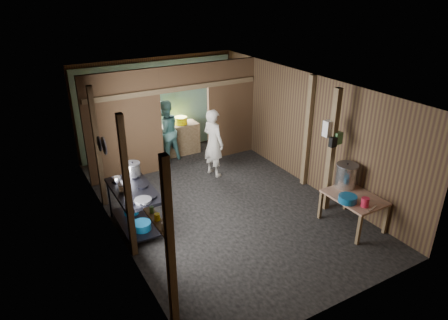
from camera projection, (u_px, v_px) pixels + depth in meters
floor at (219, 203)px, 8.77m from camera, size 4.50×7.00×0.00m
ceiling at (219, 85)px, 7.70m from camera, size 4.50×7.00×0.00m
wall_back at (157, 105)px, 11.01m from camera, size 4.50×0.00×2.60m
wall_front at (344, 233)px, 5.47m from camera, size 4.50×0.00×2.60m
wall_left at (110, 171)px, 7.22m from camera, size 0.00×7.00×2.60m
wall_right at (304, 129)px, 9.26m from camera, size 0.00×7.00×2.60m
partition_left at (124, 127)px, 9.38m from camera, size 1.85×0.10×2.60m
partition_right at (231, 109)px, 10.69m from camera, size 1.35×0.10×2.60m
partition_header at (184, 77)px, 9.68m from camera, size 1.30×0.10×0.60m
turquoise_panel at (158, 108)px, 10.98m from camera, size 4.40×0.06×2.50m
back_counter at (177, 139)px, 11.07m from camera, size 1.20×0.50×0.85m
wall_clock at (166, 83)px, 10.79m from camera, size 0.20×0.03×0.20m
post_left_a at (170, 247)px, 5.19m from camera, size 0.10×0.12×2.60m
post_left_b at (127, 189)px, 6.62m from camera, size 0.10×0.12×2.60m
post_left_c at (97, 148)px, 8.20m from camera, size 0.10×0.12×2.60m
post_right at (308, 132)px, 9.07m from camera, size 0.10×0.12×2.60m
post_free at (331, 152)px, 8.05m from camera, size 0.12×0.12×2.60m
cross_beam at (175, 89)px, 9.63m from camera, size 4.40×0.12×0.12m
pan_lid_big at (104, 146)px, 7.41m from camera, size 0.03×0.34×0.34m
pan_lid_small at (99, 144)px, 7.77m from camera, size 0.03×0.30×0.30m
wall_shelf at (157, 221)px, 5.56m from camera, size 0.14×0.80×0.03m
jar_white at (164, 226)px, 5.34m from camera, size 0.07×0.07×0.10m
jar_yellow at (157, 217)px, 5.53m from camera, size 0.08×0.08×0.10m
jar_green at (152, 210)px, 5.71m from camera, size 0.06×0.06×0.10m
bag_white at (329, 128)px, 7.89m from camera, size 0.22×0.15×0.32m
bag_green at (338, 138)px, 7.91m from camera, size 0.16×0.12×0.24m
bag_black at (333, 142)px, 7.85m from camera, size 0.14×0.10×0.20m
gas_range at (136, 209)px, 7.68m from camera, size 0.76×1.48×0.87m
prep_table at (352, 211)px, 7.84m from camera, size 0.80×1.10×0.65m
stove_pot_large at (133, 170)px, 7.94m from camera, size 0.38×0.38×0.32m
stove_pot_med at (125, 188)px, 7.36m from camera, size 0.29×0.29×0.21m
stove_saucepan at (117, 179)px, 7.79m from camera, size 0.19×0.19×0.09m
frying_pan at (143, 200)px, 7.07m from camera, size 0.43×0.59×0.07m
blue_tub_front at (142, 226)px, 7.52m from camera, size 0.35×0.35×0.14m
blue_tub_back at (131, 211)px, 8.03m from camera, size 0.29×0.29×0.12m
stock_pot at (346, 176)px, 7.99m from camera, size 0.55×0.55×0.51m
wash_basin at (348, 199)px, 7.49m from camera, size 0.40×0.40×0.13m
pink_bucket at (365, 202)px, 7.34m from camera, size 0.15×0.15×0.17m
knife at (372, 209)px, 7.29m from camera, size 0.30×0.11×0.01m
yellow_tub at (181, 120)px, 10.92m from camera, size 0.35×0.35×0.20m
cook at (213, 143)px, 9.71m from camera, size 0.54×0.69×1.68m
worker_back at (165, 131)px, 10.47m from camera, size 0.92×0.79×1.66m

